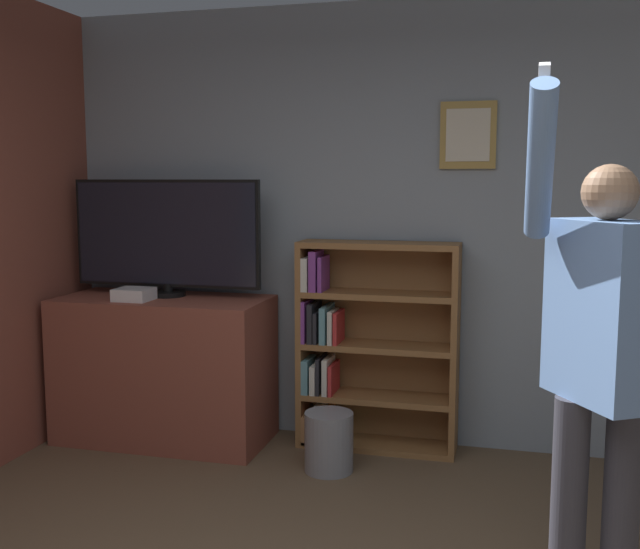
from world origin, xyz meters
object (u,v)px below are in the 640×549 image
object	(u,v)px
game_console	(134,294)
waste_bin	(329,442)
person	(602,354)
bookshelf	(364,348)
television	(166,236)

from	to	relation	value
game_console	waste_bin	size ratio (longest dim) A/B	0.64
game_console	person	distance (m)	2.86
bookshelf	waste_bin	size ratio (longest dim) A/B	3.75
television	person	bearing A→B (deg)	-31.85
waste_bin	television	bearing A→B (deg)	164.05
bookshelf	television	bearing A→B (deg)	-174.27
game_console	bookshelf	bearing A→B (deg)	13.75
game_console	waste_bin	world-z (taller)	game_console
television	waste_bin	size ratio (longest dim) A/B	3.64
bookshelf	waste_bin	world-z (taller)	bookshelf
television	waste_bin	bearing A→B (deg)	-15.95
television	game_console	bearing A→B (deg)	-120.47
game_console	person	bearing A→B (deg)	-26.99
bookshelf	waste_bin	distance (m)	0.64
game_console	person	xyz separation A→B (m)	(2.55, -1.30, 0.08)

